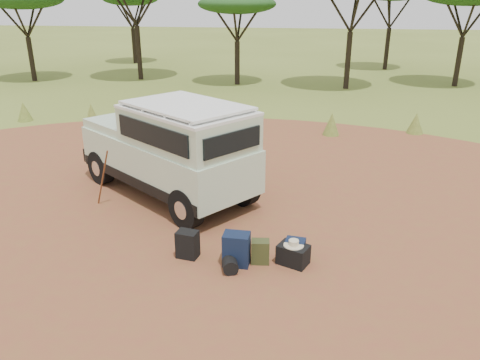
# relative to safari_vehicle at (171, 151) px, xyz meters

# --- Properties ---
(ground) EXTENTS (140.00, 140.00, 0.00)m
(ground) POSITION_rel_safari_vehicle_xyz_m (1.01, -2.27, -1.16)
(ground) COLOR #5C6A25
(ground) RESTS_ON ground
(dirt_clearing) EXTENTS (23.00, 23.00, 0.01)m
(dirt_clearing) POSITION_rel_safari_vehicle_xyz_m (1.01, -2.27, -1.16)
(dirt_clearing) COLOR brown
(dirt_clearing) RESTS_ON ground
(grass_fringe) EXTENTS (36.60, 1.60, 0.90)m
(grass_fringe) POSITION_rel_safari_vehicle_xyz_m (1.13, 6.40, -0.76)
(grass_fringe) COLOR #5C6A25
(grass_fringe) RESTS_ON ground
(safari_vehicle) EXTENTS (5.08, 4.47, 2.40)m
(safari_vehicle) POSITION_rel_safari_vehicle_xyz_m (0.00, 0.00, 0.00)
(safari_vehicle) COLOR #B5CCAE
(safari_vehicle) RESTS_ON ground
(walking_staff) EXTENTS (0.53, 0.27, 1.43)m
(walking_staff) POSITION_rel_safari_vehicle_xyz_m (-1.38, -0.90, -0.45)
(walking_staff) COLOR brown
(walking_staff) RESTS_ON ground
(backpack_black) EXTENTS (0.43, 0.35, 0.53)m
(backpack_black) POSITION_rel_safari_vehicle_xyz_m (1.15, -2.84, -0.89)
(backpack_black) COLOR black
(backpack_black) RESTS_ON ground
(backpack_navy) EXTENTS (0.49, 0.35, 0.63)m
(backpack_navy) POSITION_rel_safari_vehicle_xyz_m (2.10, -2.96, -0.85)
(backpack_navy) COLOR #101C32
(backpack_navy) RESTS_ON ground
(backpack_olive) EXTENTS (0.36, 0.28, 0.46)m
(backpack_olive) POSITION_rel_safari_vehicle_xyz_m (2.52, -2.84, -0.93)
(backpack_olive) COLOR #363C1C
(backpack_olive) RESTS_ON ground
(duffel_navy) EXTENTS (0.39, 0.32, 0.41)m
(duffel_navy) POSITION_rel_safari_vehicle_xyz_m (3.15, -2.60, -0.96)
(duffel_navy) COLOR #101C32
(duffel_navy) RESTS_ON ground
(hard_case) EXTENTS (0.65, 0.56, 0.38)m
(hard_case) POSITION_rel_safari_vehicle_xyz_m (3.13, -2.78, -0.97)
(hard_case) COLOR black
(hard_case) RESTS_ON ground
(stuff_sack) EXTENTS (0.35, 0.35, 0.28)m
(stuff_sack) POSITION_rel_safari_vehicle_xyz_m (2.03, -3.25, -1.02)
(stuff_sack) COLOR black
(stuff_sack) RESTS_ON ground
(safari_hat) EXTENTS (0.37, 0.37, 0.11)m
(safari_hat) POSITION_rel_safari_vehicle_xyz_m (3.13, -2.78, -0.74)
(safari_hat) COLOR beige
(safari_hat) RESTS_ON hard_case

